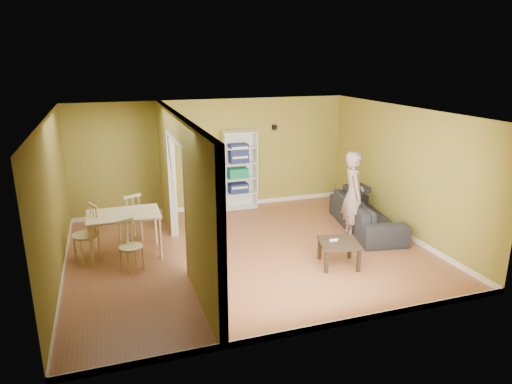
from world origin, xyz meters
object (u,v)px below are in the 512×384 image
at_px(coffee_table, 339,245).
at_px(dining_table, 124,218).
at_px(chair_far, 130,217).
at_px(sofa, 367,210).
at_px(bookshelf, 239,170).
at_px(person, 353,187).
at_px(chair_left, 86,234).
at_px(chair_near, 131,246).

height_order(coffee_table, dining_table, dining_table).
bearing_deg(chair_far, sofa, 145.25).
bearing_deg(chair_far, bookshelf, -177.01).
relative_size(sofa, dining_table, 1.79).
bearing_deg(sofa, dining_table, 96.75).
height_order(dining_table, chair_far, chair_far).
relative_size(person, chair_far, 2.07).
height_order(sofa, bookshelf, bookshelf).
distance_m(sofa, chair_far, 4.85).
height_order(chair_left, chair_far, chair_left).
relative_size(person, bookshelf, 1.10).
distance_m(sofa, chair_left, 5.57).
bearing_deg(coffee_table, chair_near, 164.13).
bearing_deg(bookshelf, chair_near, -135.51).
bearing_deg(dining_table, chair_far, 78.97).
relative_size(sofa, chair_far, 2.31).
relative_size(sofa, coffee_table, 3.47).
distance_m(sofa, chair_near, 4.85).
bearing_deg(chair_far, chair_left, 17.59).
distance_m(coffee_table, chair_far, 4.09).
distance_m(bookshelf, coffee_table, 3.75).
bearing_deg(bookshelf, chair_far, -153.37).
relative_size(chair_near, chair_far, 0.88).
bearing_deg(chair_left, chair_near, 25.31).
distance_m(person, chair_far, 4.47).
relative_size(chair_left, chair_far, 1.03).
distance_m(dining_table, chair_near, 0.73).
height_order(coffee_table, chair_left, chair_left).
xyz_separation_m(bookshelf, dining_table, (-2.77, -1.99, -0.21)).
bearing_deg(chair_far, dining_table, 55.33).
distance_m(sofa, dining_table, 4.91).
distance_m(coffee_table, dining_table, 3.89).
relative_size(sofa, chair_left, 2.25).
bearing_deg(chair_near, chair_left, 115.79).
bearing_deg(coffee_table, bookshelf, 101.38).
relative_size(bookshelf, dining_table, 1.46).
bearing_deg(person, chair_far, 89.45).
xyz_separation_m(chair_left, chair_near, (0.73, -0.63, -0.07)).
bearing_deg(sofa, person, 124.35).
distance_m(person, chair_left, 5.13).
height_order(sofa, chair_far, chair_far).
bearing_deg(bookshelf, sofa, -46.76).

